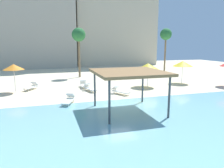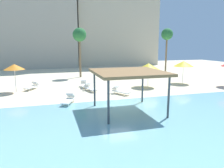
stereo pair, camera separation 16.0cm
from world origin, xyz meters
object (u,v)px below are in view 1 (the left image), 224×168
object	(u,v)px
beach_umbrella_yellow_2	(148,66)
lounge_chair_3	(32,86)
beach_umbrella_orange_1	(14,67)
lounge_chair_4	(120,91)
beach_umbrella_yellow_3	(183,64)
shade_pavilion	(129,73)
lounge_chair_0	(69,100)
palm_tree_2	(166,35)
lounge_chair_5	(83,84)
lounge_chair_1	(90,88)
palm_tree_0	(79,36)

from	to	relation	value
beach_umbrella_yellow_2	lounge_chair_3	size ratio (longest dim) A/B	1.33
beach_umbrella_orange_1	lounge_chair_4	xyz separation A→B (m)	(9.48, -3.80, -2.14)
beach_umbrella_yellow_2	beach_umbrella_yellow_3	xyz separation A→B (m)	(4.95, 0.77, 0.11)
shade_pavilion	lounge_chair_0	distance (m)	5.48
lounge_chair_0	lounge_chair_4	distance (m)	5.29
lounge_chair_0	lounge_chair_3	world-z (taller)	same
beach_umbrella_orange_1	lounge_chair_4	distance (m)	10.44
lounge_chair_3	palm_tree_2	xyz separation A→B (m)	(20.71, 8.81, 5.73)
beach_umbrella_orange_1	lounge_chair_5	distance (m)	7.10
shade_pavilion	beach_umbrella_yellow_3	xyz separation A→B (m)	(10.23, 8.56, -0.33)
beach_umbrella_yellow_2	lounge_chair_3	bearing A→B (deg)	170.55
lounge_chair_0	lounge_chair_1	world-z (taller)	same
lounge_chair_3	lounge_chair_5	xyz separation A→B (m)	(5.33, -0.45, 0.00)
shade_pavilion	lounge_chair_4	xyz separation A→B (m)	(1.13, 5.20, -2.35)
lounge_chair_4	beach_umbrella_orange_1	bearing A→B (deg)	-140.56
shade_pavilion	palm_tree_2	size ratio (longest dim) A/B	0.64
lounge_chair_1	beach_umbrella_yellow_3	bearing A→B (deg)	80.48
beach_umbrella_yellow_3	lounge_chair_0	distance (m)	15.12
lounge_chair_0	lounge_chair_3	size ratio (longest dim) A/B	1.02
lounge_chair_1	palm_tree_2	distance (m)	19.72
lounge_chair_1	palm_tree_0	size ratio (longest dim) A/B	0.29
lounge_chair_4	palm_tree_0	size ratio (longest dim) A/B	0.28
beach_umbrella_orange_1	beach_umbrella_yellow_3	xyz separation A→B (m)	(18.58, -0.44, -0.12)
lounge_chair_0	lounge_chair_4	world-z (taller)	same
beach_umbrella_yellow_2	lounge_chair_3	distance (m)	12.51
lounge_chair_3	lounge_chair_4	bearing A→B (deg)	89.74
beach_umbrella_yellow_3	palm_tree_0	size ratio (longest dim) A/B	0.39
shade_pavilion	palm_tree_2	world-z (taller)	palm_tree_2
beach_umbrella_yellow_3	lounge_chair_3	bearing A→B (deg)	175.79
beach_umbrella_yellow_3	lounge_chair_4	distance (m)	9.91
lounge_chair_3	palm_tree_0	bearing A→B (deg)	169.38
lounge_chair_0	lounge_chair_4	size ratio (longest dim) A/B	1.02
lounge_chair_3	lounge_chair_0	bearing A→B (deg)	55.13
beach_umbrella_yellow_3	beach_umbrella_yellow_2	bearing A→B (deg)	-171.19
lounge_chair_5	lounge_chair_1	bearing A→B (deg)	12.65
lounge_chair_1	lounge_chair_0	bearing A→B (deg)	-46.59
lounge_chair_0	lounge_chair_1	xyz separation A→B (m)	(2.46, 4.11, 0.00)
beach_umbrella_orange_1	lounge_chair_5	bearing A→B (deg)	3.15
beach_umbrella_orange_1	beach_umbrella_yellow_3	bearing A→B (deg)	-1.35
lounge_chair_4	lounge_chair_0	bearing A→B (deg)	-96.74
lounge_chair_0	palm_tree_0	xyz separation A→B (m)	(2.89, 13.74, 5.41)
beach_umbrella_yellow_2	lounge_chair_5	distance (m)	7.31
beach_umbrella_yellow_2	lounge_chair_1	distance (m)	6.87
lounge_chair_5	palm_tree_2	xyz separation A→B (m)	(15.39, 9.26, 5.73)
beach_umbrella_orange_1	lounge_chair_0	distance (m)	7.68
lounge_chair_5	beach_umbrella_orange_1	bearing A→B (deg)	-82.18
beach_umbrella_yellow_2	palm_tree_0	size ratio (longest dim) A/B	0.38
lounge_chair_4	palm_tree_2	size ratio (longest dim) A/B	0.27
lounge_chair_5	palm_tree_0	world-z (taller)	palm_tree_0
shade_pavilion	lounge_chair_5	xyz separation A→B (m)	(-1.59, 9.37, -2.35)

